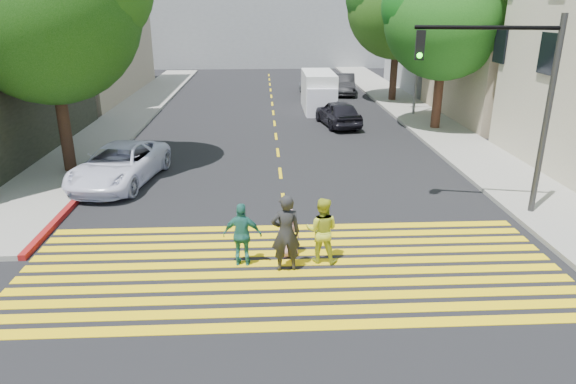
{
  "coord_description": "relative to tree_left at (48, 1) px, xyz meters",
  "views": [
    {
      "loc": [
        -0.66,
        -10.09,
        6.18
      ],
      "look_at": [
        0.0,
        3.0,
        1.4
      ],
      "focal_mm": 32.0,
      "sensor_mm": 36.0,
      "label": 1
    }
  ],
  "objects": [
    {
      "name": "pedestrian_extra",
      "position": [
        6.87,
        -7.9,
        -5.51
      ],
      "size": [
        1.0,
        0.49,
        1.65
      ],
      "primitive_type": "imported",
      "rotation": [
        0.0,
        0.0,
        3.05
      ],
      "color": "#277368",
      "rests_on": "ground"
    },
    {
      "name": "pedestrian_woman",
      "position": [
        8.86,
        -7.81,
        -5.47
      ],
      "size": [
        0.97,
        0.83,
        1.72
      ],
      "primitive_type": "imported",
      "rotation": [
        0.0,
        0.0,
        2.9
      ],
      "color": "gold",
      "rests_on": "ground"
    },
    {
      "name": "ground",
      "position": [
        8.07,
        -9.44,
        -6.33
      ],
      "size": [
        120.0,
        120.0,
        0.0
      ],
      "primitive_type": "plane",
      "color": "black"
    },
    {
      "name": "white_van",
      "position": [
        10.91,
        12.18,
        -5.23
      ],
      "size": [
        1.9,
        4.94,
        2.32
      ],
      "rotation": [
        0.0,
        0.0,
        -0.01
      ],
      "color": "silver",
      "rests_on": "ground"
    },
    {
      "name": "sidewalk_right",
      "position": [
        16.57,
        5.56,
        -6.26
      ],
      "size": [
        3.0,
        60.0,
        0.15
      ],
      "primitive_type": "cube",
      "color": "gray",
      "rests_on": "ground"
    },
    {
      "name": "tree_right_far",
      "position": [
        16.32,
        15.03,
        0.09
      ],
      "size": [
        7.44,
        6.84,
        9.51
      ],
      "rotation": [
        0.0,
        0.0,
        -0.04
      ],
      "color": "black",
      "rests_on": "ground"
    },
    {
      "name": "tree_right_near",
      "position": [
        16.54,
        6.55,
        -0.44
      ],
      "size": [
        7.78,
        7.48,
        8.71
      ],
      "rotation": [
        0.0,
        0.0,
        -0.3
      ],
      "color": "#442419",
      "rests_on": "ground"
    },
    {
      "name": "pedestrian_child",
      "position": [
        8.03,
        -7.48,
        -5.67
      ],
      "size": [
        0.75,
        0.6,
        1.33
      ],
      "primitive_type": "imported",
      "rotation": [
        0.0,
        0.0,
        3.46
      ],
      "color": "#D392A5",
      "rests_on": "ground"
    },
    {
      "name": "dark_car_parked",
      "position": [
        13.43,
        18.33,
        -5.61
      ],
      "size": [
        2.07,
        4.56,
        1.45
      ],
      "primitive_type": "imported",
      "rotation": [
        0.0,
        0.0,
        -0.12
      ],
      "color": "black",
      "rests_on": "ground"
    },
    {
      "name": "street_lamp",
      "position": [
        16.14,
        10.11,
        -1.37
      ],
      "size": [
        1.96,
        0.39,
        8.64
      ],
      "rotation": [
        0.0,
        0.0,
        0.11
      ],
      "color": "gray",
      "rests_on": "ground"
    },
    {
      "name": "crosswalk",
      "position": [
        8.07,
        -8.16,
        -6.33
      ],
      "size": [
        13.4,
        5.3,
        0.01
      ],
      "color": "yellow",
      "rests_on": "ground"
    },
    {
      "name": "dark_car_near",
      "position": [
        11.5,
        7.77,
        -5.63
      ],
      "size": [
        2.34,
        4.35,
        1.41
      ],
      "primitive_type": "imported",
      "rotation": [
        0.0,
        0.0,
        3.31
      ],
      "color": "black",
      "rests_on": "ground"
    },
    {
      "name": "building_left_tan",
      "position": [
        -7.93,
        18.56,
        -1.33
      ],
      "size": [
        12.0,
        16.0,
        10.0
      ],
      "primitive_type": "cube",
      "color": "tan",
      "rests_on": "ground"
    },
    {
      "name": "lane_line",
      "position": [
        8.07,
        13.06,
        -6.33
      ],
      "size": [
        0.12,
        34.4,
        0.01
      ],
      "color": "yellow",
      "rests_on": "ground"
    },
    {
      "name": "backdrop_block",
      "position": [
        8.07,
        38.56,
        -0.33
      ],
      "size": [
        30.0,
        8.0,
        12.0
      ],
      "primitive_type": "cube",
      "color": "gray",
      "rests_on": "ground"
    },
    {
      "name": "pedestrian_man",
      "position": [
        7.93,
        -8.22,
        -5.34
      ],
      "size": [
        0.77,
        0.55,
        1.97
      ],
      "primitive_type": "imported",
      "rotation": [
        0.0,
        0.0,
        3.25
      ],
      "color": "black",
      "rests_on": "ground"
    },
    {
      "name": "sidewalk_left",
      "position": [
        -0.43,
        12.56,
        -6.26
      ],
      "size": [
        3.0,
        40.0,
        0.15
      ],
      "primitive_type": "cube",
      "color": "gray",
      "rests_on": "ground"
    },
    {
      "name": "white_sedan",
      "position": [
        2.16,
        -1.3,
        -5.63
      ],
      "size": [
        3.19,
        5.42,
        1.41
      ],
      "primitive_type": "imported",
      "rotation": [
        0.0,
        0.0,
        -0.17
      ],
      "color": "white",
      "rests_on": "ground"
    },
    {
      "name": "silver_car",
      "position": [
        11.3,
        20.63,
        -5.67
      ],
      "size": [
        2.37,
        4.77,
        1.33
      ],
      "primitive_type": "imported",
      "rotation": [
        0.0,
        0.0,
        3.03
      ],
      "color": "gray",
      "rests_on": "ground"
    },
    {
      "name": "building_right_grey",
      "position": [
        23.07,
        20.56,
        -1.33
      ],
      "size": [
        10.0,
        10.0,
        10.0
      ],
      "primitive_type": "cube",
      "color": "gray",
      "rests_on": "ground"
    },
    {
      "name": "curb_red",
      "position": [
        1.17,
        -3.44,
        -6.25
      ],
      "size": [
        0.2,
        8.0,
        0.16
      ],
      "primitive_type": "cube",
      "color": "maroon",
      "rests_on": "ground"
    },
    {
      "name": "building_right_tan",
      "position": [
        23.07,
        9.56,
        -1.33
      ],
      "size": [
        10.0,
        10.0,
        10.0
      ],
      "primitive_type": "cube",
      "color": "tan",
      "rests_on": "ground"
    },
    {
      "name": "traffic_signal",
      "position": [
        14.66,
        -4.84,
        -2.46
      ],
      "size": [
        4.02,
        1.08,
        5.99
      ],
      "rotation": [
        0.0,
        0.0,
        -0.22
      ],
      "color": "#343434",
      "rests_on": "ground"
    },
    {
      "name": "tree_left",
      "position": [
        0.0,
        0.0,
        0.0
      ],
      "size": [
        7.33,
        6.72,
        9.39
      ],
      "rotation": [
        0.0,
        0.0,
        -0.03
      ],
      "color": "#432C1C",
      "rests_on": "ground"
    }
  ]
}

